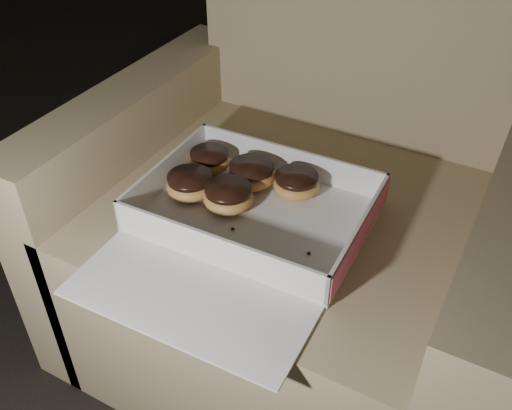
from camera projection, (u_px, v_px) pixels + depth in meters
name	position (u px, v px, depth m)	size (l,w,h in m)	color
floor	(121.00, 245.00, 1.58)	(4.50, 4.50, 0.00)	black
armchair	(304.00, 229.00, 1.19)	(0.88, 0.74, 0.92)	#8B7F59
bakery_box	(247.00, 225.00, 0.99)	(0.40, 0.47, 0.07)	silver
donut_a	(296.00, 184.00, 1.06)	(0.09, 0.09, 0.04)	#CF9148
donut_b	(228.00, 196.00, 1.03)	(0.09, 0.09, 0.05)	#CF9148
donut_c	(210.00, 160.00, 1.12)	(0.08, 0.08, 0.04)	#CF9148
donut_d	(252.00, 174.00, 1.08)	(0.09, 0.09, 0.05)	#CF9148
donut_e	(190.00, 185.00, 1.06)	(0.09, 0.09, 0.04)	#CF9148
crumb_a	(233.00, 229.00, 0.99)	(0.01, 0.01, 0.00)	black
crumb_b	(306.00, 272.00, 0.91)	(0.01, 0.01, 0.00)	black
crumb_c	(309.00, 253.00, 0.94)	(0.01, 0.01, 0.00)	black
crumb_d	(223.00, 251.00, 0.95)	(0.01, 0.01, 0.00)	black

